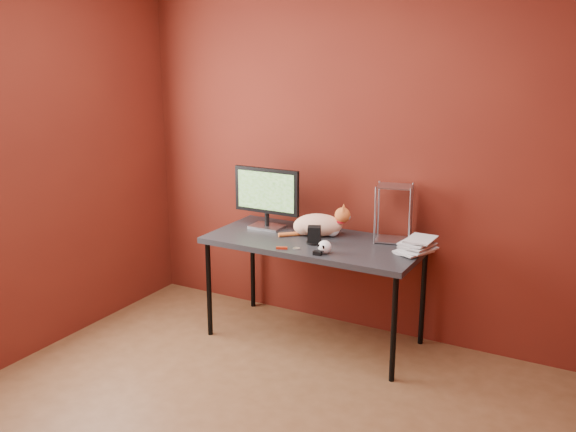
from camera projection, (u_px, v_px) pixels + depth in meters
The scene contains 11 objects.
room at pixel (217, 179), 3.04m from camera, with size 3.52×3.52×2.61m.
desk at pixel (315, 247), 4.47m from camera, with size 1.50×0.70×0.75m.
monitor at pixel (267, 195), 4.68m from camera, with size 0.52×0.17×0.45m.
cat at pixel (319, 225), 4.53m from camera, with size 0.46×0.32×0.24m.
skull_mug at pixel (325, 247), 4.15m from camera, with size 0.09×0.09×0.09m.
speaker at pixel (314, 236), 4.36m from camera, with size 0.11×0.11×0.12m.
book_stack at pixel (411, 164), 4.09m from camera, with size 0.25×0.28×1.15m.
wire_rack at pixel (394, 213), 4.37m from camera, with size 0.27×0.24×0.40m.
pocket_knife at pixel (282, 248), 4.25m from camera, with size 0.08×0.02×0.02m, color #A5200C.
black_gadget at pixel (318, 253), 4.13m from camera, with size 0.05×0.03×0.03m, color black.
washer at pixel (296, 248), 4.26m from camera, with size 0.05×0.05×0.00m, color #A1A1A5.
Camera 1 is at (1.73, -2.45, 2.07)m, focal length 40.00 mm.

